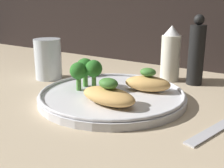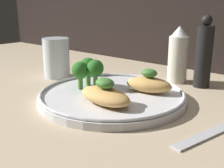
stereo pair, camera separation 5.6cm
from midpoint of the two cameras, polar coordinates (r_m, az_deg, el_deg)
ground_plane at (r=57.44cm, az=2.81°, el=-3.78°), size 180.00×180.00×1.00cm
plate at (r=56.94cm, az=2.83°, el=-2.37°), size 29.74×29.74×2.00cm
grilled_meat_front at (r=50.62cm, az=1.74°, el=-2.24°), size 11.90×6.93×4.84cm
grilled_meat_middle at (r=58.02cm, az=10.25°, el=0.04°), size 10.43×6.99×4.91cm
broccoli_bunch at (r=59.53cm, az=-2.30°, el=3.06°), size 6.89×6.75×6.38cm
sauce_bottle at (r=71.20cm, az=15.49°, el=5.54°), size 4.75×4.75×13.80cm
pepper_grinder at (r=68.63cm, az=20.42°, el=5.58°), size 3.75×3.75×16.56cm
drinking_glass at (r=74.61cm, az=-9.12°, el=5.26°), size 6.85×6.85×10.29cm
fork at (r=46.78cm, az=23.10°, el=-8.96°), size 5.62×16.72×0.60cm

